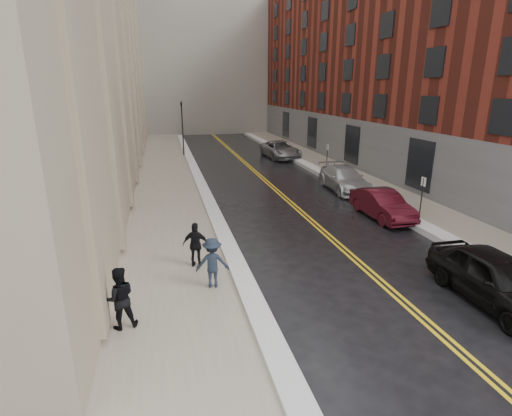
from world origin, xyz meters
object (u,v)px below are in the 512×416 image
car_maroon (382,204)px  pedestrian_a (119,298)px  pedestrian_c (196,245)px  car_silver_far (281,150)px  pedestrian_b (212,263)px  car_silver_near (344,179)px  car_black (496,279)px

car_maroon → pedestrian_a: size_ratio=2.46×
car_maroon → pedestrian_c: pedestrian_c is taller
car_maroon → car_silver_far: (0.09, 18.45, 0.07)m
pedestrian_b → pedestrian_a: bearing=39.6°
pedestrian_c → pedestrian_a: bearing=73.2°
car_silver_near → pedestrian_c: pedestrian_c is taller
car_maroon → pedestrian_b: (-9.48, -5.66, 0.28)m
car_silver_near → pedestrian_a: pedestrian_a is taller
car_silver_far → pedestrian_c: pedestrian_c is taller
car_silver_near → pedestrian_b: bearing=-128.8°
car_silver_near → pedestrian_b: size_ratio=3.07×
car_maroon → car_black: bearing=-97.9°
car_silver_near → pedestrian_c: (-10.45, -9.71, 0.23)m
car_black → car_silver_near: car_black is taller
car_silver_far → pedestrian_b: bearing=-114.5°
car_black → car_maroon: (1.01, 8.46, -0.10)m
car_silver_far → pedestrian_c: bearing=-116.8°
car_maroon → car_silver_near: car_silver_near is taller
car_silver_far → pedestrian_a: (-12.32, -25.87, 0.25)m
car_black → car_silver_near: (1.60, 14.21, -0.06)m
car_silver_near → pedestrian_a: (-12.82, -13.17, 0.28)m
car_maroon → pedestrian_c: (-9.86, -3.95, 0.27)m
car_silver_far → pedestrian_b: pedestrian_b is taller
car_silver_near → pedestrian_b: pedestrian_b is taller
car_black → pedestrian_b: size_ratio=2.84×
pedestrian_b → car_maroon: bearing=-142.2°
car_black → car_silver_near: 14.30m
car_black → pedestrian_c: (-8.85, 4.50, 0.17)m
pedestrian_b → pedestrian_c: size_ratio=1.01×
car_black → car_maroon: car_black is taller
pedestrian_b → car_black: bearing=168.7°
car_black → pedestrian_c: size_ratio=2.87×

